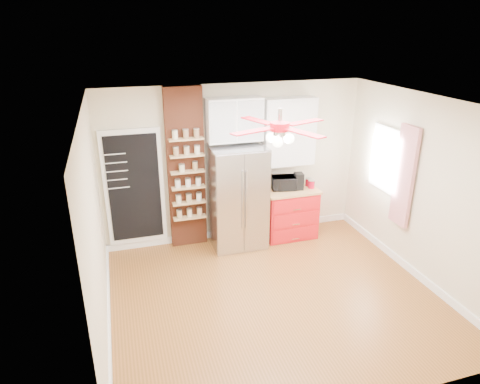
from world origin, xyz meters
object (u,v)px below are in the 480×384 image
object	(u,v)px
ceiling_fan	(280,127)
pantry_jar_oats	(182,168)
canister_left	(311,184)
red_cabinet	(289,212)
toaster_oven	(284,183)
coffee_maker	(299,181)
fridge	(238,197)

from	to	relation	value
ceiling_fan	pantry_jar_oats	size ratio (longest dim) A/B	11.91
ceiling_fan	pantry_jar_oats	world-z (taller)	ceiling_fan
canister_left	pantry_jar_oats	bearing A→B (deg)	176.29
ceiling_fan	red_cabinet	bearing A→B (deg)	61.29
toaster_oven	canister_left	xyz separation A→B (m)	(0.49, -0.09, -0.05)
coffee_maker	pantry_jar_oats	size ratio (longest dim) A/B	2.45
fridge	red_cabinet	world-z (taller)	fridge
ceiling_fan	pantry_jar_oats	bearing A→B (deg)	118.27
red_cabinet	pantry_jar_oats	size ratio (longest dim) A/B	8.00
red_cabinet	pantry_jar_oats	world-z (taller)	pantry_jar_oats
red_cabinet	toaster_oven	size ratio (longest dim) A/B	2.24
canister_left	pantry_jar_oats	world-z (taller)	pantry_jar_oats
toaster_oven	coffee_maker	size ratio (longest dim) A/B	1.45
ceiling_fan	canister_left	xyz separation A→B (m)	(1.29, 1.61, -1.46)
fridge	red_cabinet	xyz separation A→B (m)	(0.97, 0.05, -0.42)
toaster_oven	canister_left	distance (m)	0.50
toaster_oven	fridge	bearing A→B (deg)	-166.15
toaster_oven	pantry_jar_oats	xyz separation A→B (m)	(-1.75, 0.05, 0.42)
coffee_maker	pantry_jar_oats	bearing A→B (deg)	-175.64
coffee_maker	pantry_jar_oats	xyz separation A→B (m)	(-2.00, 0.12, 0.39)
ceiling_fan	pantry_jar_oats	distance (m)	2.23
ceiling_fan	canister_left	bearing A→B (deg)	51.30
fridge	coffee_maker	bearing A→B (deg)	0.14
pantry_jar_oats	ceiling_fan	bearing A→B (deg)	-61.73
fridge	toaster_oven	bearing A→B (deg)	4.84
ceiling_fan	coffee_maker	world-z (taller)	ceiling_fan
fridge	ceiling_fan	world-z (taller)	ceiling_fan
red_cabinet	ceiling_fan	xyz separation A→B (m)	(-0.92, -1.68, 1.97)
fridge	toaster_oven	world-z (taller)	fridge
red_cabinet	canister_left	xyz separation A→B (m)	(0.37, -0.07, 0.52)
ceiling_fan	canister_left	size ratio (longest dim) A/B	10.39
red_cabinet	toaster_oven	distance (m)	0.58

